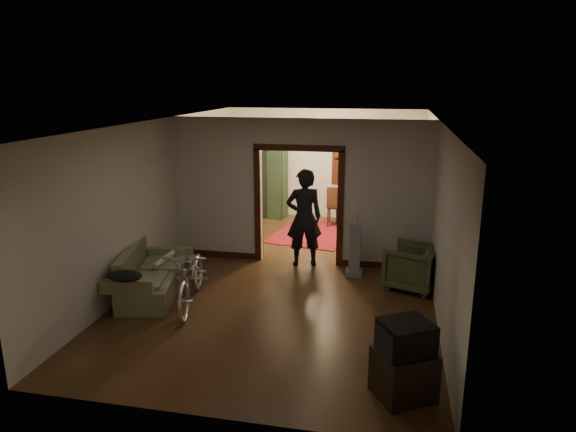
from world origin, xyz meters
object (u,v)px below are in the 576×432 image
(locker, at_px, (268,181))
(person, at_px, (304,218))
(desk, at_px, (357,208))
(bicycle, at_px, (192,275))
(sofa, at_px, (151,271))
(armchair, at_px, (412,267))

(locker, bearing_deg, person, -54.83)
(desk, bearing_deg, bicycle, -120.30)
(sofa, bearing_deg, person, 27.14)
(sofa, height_order, bicycle, bicycle)
(sofa, relative_size, person, 0.93)
(sofa, xyz_separation_m, armchair, (4.26, 1.16, -0.02))
(bicycle, distance_m, armchair, 3.72)
(sofa, distance_m, person, 3.00)
(bicycle, bearing_deg, sofa, 153.18)
(sofa, distance_m, desk, 5.99)
(person, xyz_separation_m, desk, (0.79, 3.24, -0.55))
(sofa, xyz_separation_m, locker, (0.67, 5.37, 0.54))
(desk, bearing_deg, locker, 167.22)
(bicycle, xyz_separation_m, armchair, (3.45, 1.38, -0.10))
(armchair, distance_m, locker, 5.55)
(armchair, xyz_separation_m, desk, (-1.23, 4.00, 0.02))
(person, xyz_separation_m, locker, (-1.57, 3.44, -0.00))
(person, bearing_deg, armchair, 139.89)
(sofa, bearing_deg, armchair, 1.72)
(bicycle, relative_size, desk, 1.70)
(sofa, bearing_deg, bicycle, -28.66)
(armchair, height_order, desk, desk)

